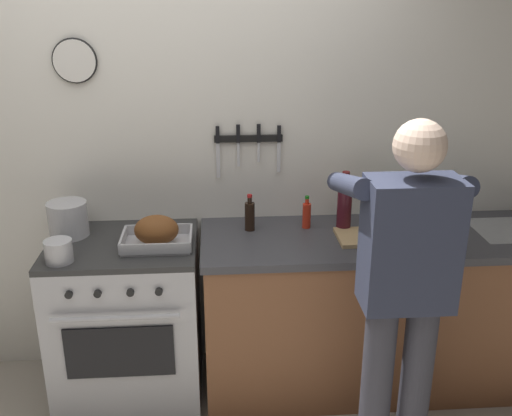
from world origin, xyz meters
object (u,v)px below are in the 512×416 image
object	(u,v)px
roasting_pan	(157,233)
bottle_wine_red	(344,206)
bottle_soy_sauce	(250,215)
bottle_olive_oil	(393,205)
stove	(128,319)
person_cook	(404,283)
bottle_hot_sauce	(307,215)
bottle_cooking_oil	(392,210)
saucepan	(59,251)
stock_pot	(68,219)
cutting_board	(372,237)
bottle_dish_soap	(421,215)

from	to	relation	value
roasting_pan	bottle_wine_red	bearing A→B (deg)	8.34
bottle_soy_sauce	bottle_olive_oil	distance (m)	0.78
stove	roasting_pan	size ratio (longest dim) A/B	2.56
stove	person_cook	xyz separation A→B (m)	(1.28, -0.63, 0.50)
bottle_soy_sauce	bottle_olive_oil	size ratio (longest dim) A/B	0.68
person_cook	roasting_pan	distance (m)	1.23
bottle_hot_sauce	bottle_cooking_oil	world-z (taller)	bottle_cooking_oil
bottle_wine_red	bottle_hot_sauce	distance (m)	0.21
person_cook	bottle_wine_red	world-z (taller)	person_cook
stove	saucepan	bearing A→B (deg)	-141.36
bottle_olive_oil	bottle_hot_sauce	bearing A→B (deg)	178.49
bottle_wine_red	bottle_soy_sauce	bearing A→B (deg)	176.23
stove	bottle_cooking_oil	distance (m)	1.53
saucepan	bottle_olive_oil	size ratio (longest dim) A/B	0.44
bottle_olive_oil	bottle_cooking_oil	distance (m)	0.08
roasting_pan	bottle_cooking_oil	distance (m)	1.23
stock_pot	saucepan	bearing A→B (deg)	-85.82
stove	cutting_board	xyz separation A→B (m)	(1.29, -0.04, 0.46)
person_cook	bottle_wine_red	distance (m)	0.73
stove	bottle_hot_sauce	world-z (taller)	bottle_hot_sauce
bottle_olive_oil	bottle_cooking_oil	xyz separation A→B (m)	(-0.03, -0.08, -0.00)
bottle_wine_red	bottle_hot_sauce	world-z (taller)	bottle_wine_red
saucepan	bottle_wine_red	distance (m)	1.46
stove	bottle_hot_sauce	size ratio (longest dim) A/B	4.96
stove	roasting_pan	bearing A→B (deg)	-16.74
bottle_hot_sauce	bottle_cooking_oil	size ratio (longest dim) A/B	0.63
cutting_board	bottle_hot_sauce	xyz separation A→B (m)	(-0.32, 0.18, 0.06)
bottle_wine_red	bottle_olive_oil	world-z (taller)	bottle_wine_red
stove	bottle_wine_red	xyz separation A→B (m)	(1.17, 0.09, 0.59)
bottle_cooking_oil	cutting_board	bearing A→B (deg)	-144.76
bottle_soy_sauce	bottle_dish_soap	bearing A→B (deg)	-3.79
person_cook	roasting_pan	bearing A→B (deg)	52.76
roasting_pan	bottle_olive_oil	size ratio (longest dim) A/B	1.18
roasting_pan	bottle_wine_red	xyz separation A→B (m)	(0.98, 0.14, 0.07)
bottle_hot_sauce	roasting_pan	bearing A→B (deg)	-166.54
stock_pot	bottle_olive_oil	xyz separation A→B (m)	(1.73, 0.01, 0.03)
bottle_hot_sauce	bottle_cooking_oil	distance (m)	0.45
roasting_pan	bottle_dish_soap	world-z (taller)	bottle_dish_soap
stove	saucepan	world-z (taller)	saucepan
cutting_board	roasting_pan	bearing A→B (deg)	-179.31
person_cook	bottle_hot_sauce	bearing A→B (deg)	12.14
bottle_wine_red	stock_pot	bearing A→B (deg)	178.94
stove	saucepan	size ratio (longest dim) A/B	6.81
bottle_wine_red	bottle_dish_soap	bearing A→B (deg)	-3.80
bottle_soy_sauce	bottle_olive_oil	world-z (taller)	bottle_olive_oil
bottle_cooking_oil	bottle_dish_soap	distance (m)	0.17
bottle_olive_oil	roasting_pan	bearing A→B (deg)	-172.02
cutting_board	bottle_soy_sauce	distance (m)	0.65
cutting_board	bottle_dish_soap	xyz separation A→B (m)	(0.29, 0.10, 0.07)
stock_pot	bottle_soy_sauce	bearing A→B (deg)	0.38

